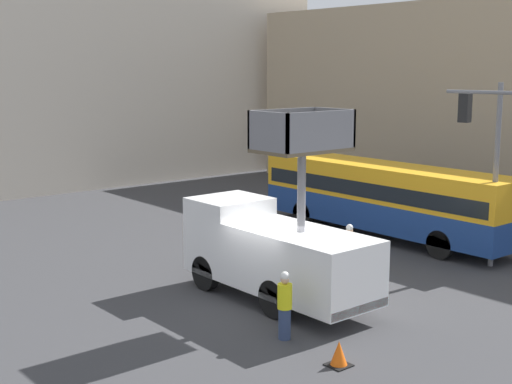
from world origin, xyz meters
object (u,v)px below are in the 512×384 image
object	(u,v)px
utility_truck	(274,249)
road_worker_directing	(349,251)
traffic_cone_near_truck	(339,354)
traffic_light_pole	(486,148)
city_bus	(384,194)
road_worker_near_truck	(285,306)

from	to	relation	value
utility_truck	road_worker_directing	world-z (taller)	utility_truck
utility_truck	traffic_cone_near_truck	xyz separation A→B (m)	(-1.95, -4.52, -1.30)
traffic_light_pole	traffic_cone_near_truck	distance (m)	10.46
utility_truck	traffic_light_pole	distance (m)	8.19
traffic_light_pole	traffic_cone_near_truck	size ratio (longest dim) A/B	10.55
utility_truck	traffic_cone_near_truck	world-z (taller)	utility_truck
city_bus	traffic_light_pole	bearing A→B (deg)	155.74
traffic_light_pole	road_worker_near_truck	distance (m)	9.84
city_bus	traffic_cone_near_truck	world-z (taller)	city_bus
utility_truck	traffic_cone_near_truck	bearing A→B (deg)	-113.35
utility_truck	road_worker_directing	distance (m)	3.58
road_worker_near_truck	traffic_light_pole	bearing A→B (deg)	-136.77
road_worker_near_truck	traffic_cone_near_truck	xyz separation A→B (m)	(-0.14, -2.05, -0.61)
utility_truck	city_bus	xyz separation A→B (m)	(8.77, 3.24, 0.19)
city_bus	road_worker_directing	bearing A→B (deg)	109.23
city_bus	traffic_cone_near_truck	size ratio (longest dim) A/B	19.21
road_worker_directing	traffic_cone_near_truck	xyz separation A→B (m)	(-5.46, -4.77, -0.61)
traffic_cone_near_truck	utility_truck	bearing A→B (deg)	66.65
city_bus	road_worker_near_truck	world-z (taller)	city_bus
traffic_light_pole	utility_truck	bearing A→B (deg)	163.75
utility_truck	traffic_light_pole	xyz separation A→B (m)	(7.44, -2.17, 2.66)
utility_truck	city_bus	size ratio (longest dim) A/B	0.56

